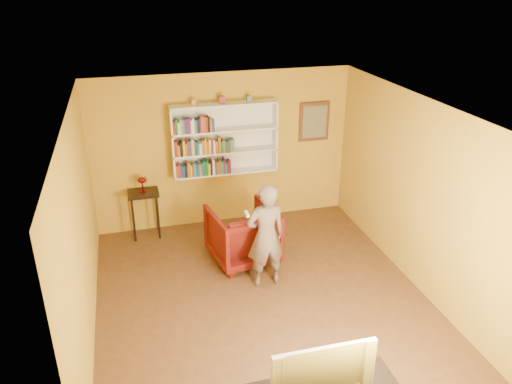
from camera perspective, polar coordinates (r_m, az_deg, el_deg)
room_shell at (r=6.62m, az=0.70°, el=-4.90°), size 5.30×5.80×2.88m
bookshelf at (r=8.55m, az=-3.67°, el=6.15°), size 1.80×0.29×1.23m
books_row_lower at (r=8.54m, az=-6.01°, el=2.74°), size 0.93×0.19×0.27m
books_row_middle at (r=8.41m, az=-6.03°, el=5.16°), size 1.00×0.19×0.27m
books_row_upper at (r=8.27m, az=-7.16°, el=7.57°), size 0.67×0.19×0.27m
ornament_left at (r=8.23m, az=-7.15°, el=10.15°), size 0.07×0.07×0.10m
ornament_centre at (r=8.30m, az=-3.97°, el=10.48°), size 0.09×0.09×0.12m
ornament_right at (r=8.40m, az=-0.82°, el=10.62°), size 0.07×0.07×0.10m
framed_painting at (r=9.00m, az=6.68°, el=8.01°), size 0.55×0.05×0.70m
console_table at (r=8.58m, az=-12.69°, el=-0.84°), size 0.51×0.39×0.83m
ruby_lustre at (r=8.45m, az=-12.90°, el=1.19°), size 0.16×0.16×0.26m
armchair at (r=7.80m, az=-1.52°, el=-4.87°), size 1.11×1.13×0.89m
person at (r=7.05m, az=1.14°, el=-5.07°), size 0.60×0.42×1.57m
game_remote at (r=6.53m, az=-1.05°, el=-2.52°), size 0.04×0.15×0.04m
television at (r=4.97m, az=7.30°, el=-18.98°), size 1.00×0.14×0.58m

